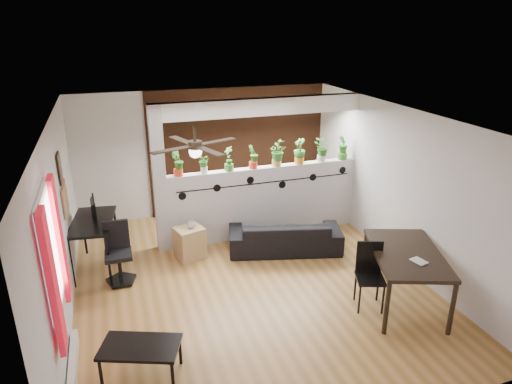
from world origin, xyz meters
name	(u,v)px	position (x,y,z in m)	size (l,w,h in m)	color
room_shell	(248,204)	(0.00, 0.00, 1.30)	(6.30, 7.10, 2.90)	olive
partition_wall	(265,201)	(0.80, 1.50, 0.68)	(3.60, 0.18, 1.35)	#BCBCC1
ceiling_header	(265,107)	(0.80, 1.50, 2.45)	(3.60, 0.18, 0.30)	white
pier_column	(159,180)	(-1.11, 1.50, 1.30)	(0.22, 0.20, 2.60)	#BCBCC1
brick_panel	(242,149)	(0.80, 2.97, 1.30)	(3.90, 0.05, 2.60)	#A55730
vine_decal	(267,183)	(0.80, 1.40, 1.08)	(3.31, 0.01, 0.30)	black
window_assembly	(53,255)	(-2.56, -1.20, 1.51)	(0.09, 1.30, 1.55)	white
baseboard_heater	(73,361)	(-2.54, -1.20, 0.09)	(0.08, 1.00, 0.18)	silver
corkboard	(65,199)	(-2.58, 0.95, 1.35)	(0.03, 0.60, 0.45)	#996F4A
framed_art	(59,168)	(-2.58, 0.90, 1.85)	(0.03, 0.34, 0.44)	#8C7259
ceiling_fan	(195,147)	(-0.80, -0.30, 2.31)	(1.19, 1.19, 0.43)	black
potted_plant_0	(178,163)	(-0.78, 1.50, 1.58)	(0.25, 0.21, 0.44)	red
potted_plant_1	(204,162)	(-0.33, 1.50, 1.54)	(0.18, 0.20, 0.36)	white
potted_plant_2	(229,158)	(0.12, 1.50, 1.58)	(0.24, 0.27, 0.44)	#3D8530
potted_plant_3	(253,156)	(0.57, 1.50, 1.58)	(0.25, 0.22, 0.43)	red
potted_plant_4	(277,153)	(1.03, 1.50, 1.60)	(0.21, 0.25, 0.47)	gold
potted_plant_5	(300,151)	(1.48, 1.50, 1.60)	(0.28, 0.31, 0.48)	orange
potted_plant_6	(322,150)	(1.93, 1.50, 1.58)	(0.28, 0.26, 0.43)	silver
potted_plant_7	(343,146)	(2.38, 1.50, 1.60)	(0.30, 0.32, 0.48)	#3C822F
sofa	(285,236)	(0.93, 0.77, 0.27)	(1.87, 0.74, 0.55)	black
cube_shelf	(190,243)	(-0.73, 1.03, 0.28)	(0.46, 0.40, 0.56)	tan
cup	(192,225)	(-0.68, 1.03, 0.61)	(0.13, 0.13, 0.10)	gray
computer_desk	(93,225)	(-2.25, 1.16, 0.78)	(0.79, 1.26, 0.86)	black
monitor	(91,212)	(-2.25, 1.31, 0.94)	(0.05, 0.30, 0.17)	black
office_chair	(119,257)	(-1.91, 0.63, 0.43)	(0.50, 0.50, 0.96)	black
dining_table	(407,258)	(1.94, -1.28, 0.74)	(1.37, 1.73, 0.82)	black
book	(415,263)	(1.84, -1.58, 0.83)	(0.15, 0.21, 0.02)	gray
folding_chair	(370,269)	(1.45, -1.14, 0.57)	(0.50, 0.50, 0.96)	black
coffee_table	(140,349)	(-1.78, -1.58, 0.37)	(1.00, 0.78, 0.41)	black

